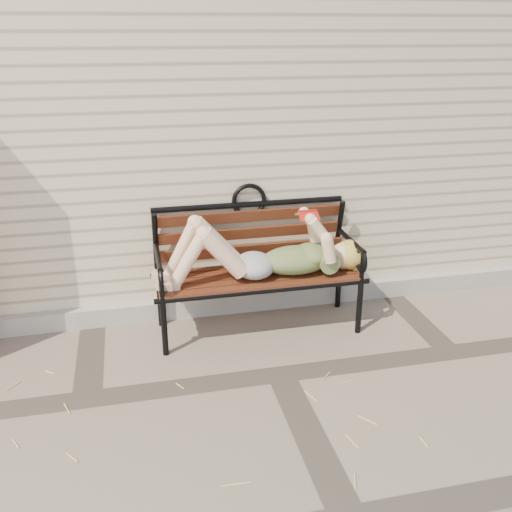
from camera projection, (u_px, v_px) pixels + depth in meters
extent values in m
plane|color=#786A5C|center=(281.00, 374.00, 3.80)|extent=(80.00, 80.00, 0.00)
cube|color=beige|center=(209.00, 94.00, 5.96)|extent=(8.00, 4.00, 3.00)
cube|color=#A29E92|center=(250.00, 301.00, 4.65)|extent=(8.00, 0.10, 0.15)
cylinder|color=black|center=(164.00, 327.00, 3.95)|extent=(0.04, 0.04, 0.44)
cylinder|color=black|center=(160.00, 300.00, 4.35)|extent=(0.04, 0.04, 0.44)
cylinder|color=black|center=(359.00, 306.00, 4.25)|extent=(0.04, 0.04, 0.44)
cylinder|color=black|center=(339.00, 282.00, 4.65)|extent=(0.04, 0.04, 0.44)
cube|color=#5F2F18|center=(259.00, 276.00, 4.22)|extent=(1.48, 0.48, 0.03)
cylinder|color=black|center=(265.00, 291.00, 4.03)|extent=(1.56, 0.04, 0.04)
cylinder|color=black|center=(252.00, 267.00, 4.42)|extent=(1.56, 0.04, 0.04)
torus|color=black|center=(249.00, 201.00, 4.33)|extent=(0.27, 0.04, 0.27)
ellipsoid|color=#0A344B|center=(296.00, 260.00, 4.20)|extent=(0.53, 0.30, 0.21)
ellipsoid|color=#0A344B|center=(311.00, 254.00, 4.21)|extent=(0.25, 0.29, 0.16)
ellipsoid|color=#9B9B9F|center=(254.00, 265.00, 4.14)|extent=(0.29, 0.33, 0.19)
sphere|color=beige|center=(344.00, 256.00, 4.28)|extent=(0.21, 0.21, 0.21)
ellipsoid|color=gold|center=(350.00, 255.00, 4.29)|extent=(0.24, 0.25, 0.22)
cube|color=#A71913|center=(307.00, 211.00, 4.08)|extent=(0.14, 0.02, 0.02)
cube|color=silver|center=(309.00, 216.00, 4.05)|extent=(0.14, 0.09, 0.05)
cube|color=silver|center=(305.00, 213.00, 4.13)|extent=(0.14, 0.09, 0.05)
cube|color=#A71913|center=(309.00, 216.00, 4.05)|extent=(0.15, 0.09, 0.05)
cube|color=#A71913|center=(305.00, 212.00, 4.13)|extent=(0.15, 0.09, 0.05)
cylinder|color=#E8CB71|center=(227.00, 350.00, 4.07)|extent=(0.05, 0.07, 0.01)
cylinder|color=#E8CB71|center=(197.00, 394.00, 3.59)|extent=(0.13, 0.06, 0.01)
cylinder|color=#E8CB71|center=(297.00, 427.00, 3.29)|extent=(0.12, 0.07, 0.01)
cylinder|color=#E8CB71|center=(319.00, 375.00, 3.78)|extent=(0.04, 0.11, 0.01)
cylinder|color=#E8CB71|center=(339.00, 361.00, 3.95)|extent=(0.14, 0.04, 0.01)
cylinder|color=#E8CB71|center=(206.00, 493.00, 2.83)|extent=(0.03, 0.11, 0.01)
cylinder|color=#E8CB71|center=(46.00, 420.00, 3.35)|extent=(0.04, 0.06, 0.01)
cylinder|color=#E8CB71|center=(316.00, 386.00, 3.67)|extent=(0.04, 0.08, 0.01)
cylinder|color=#E8CB71|center=(291.00, 367.00, 3.87)|extent=(0.06, 0.09, 0.01)
cylinder|color=#E8CB71|center=(333.00, 386.00, 3.67)|extent=(0.08, 0.11, 0.01)
cylinder|color=#E8CB71|center=(43.00, 389.00, 3.64)|extent=(0.14, 0.01, 0.01)
cylinder|color=#E8CB71|center=(263.00, 357.00, 3.99)|extent=(0.10, 0.02, 0.01)
cylinder|color=#E8CB71|center=(208.00, 497.00, 2.80)|extent=(0.04, 0.07, 0.01)
cylinder|color=#E8CB71|center=(364.00, 422.00, 3.33)|extent=(0.10, 0.08, 0.01)
cylinder|color=#E8CB71|center=(46.00, 388.00, 3.65)|extent=(0.07, 0.06, 0.01)
cylinder|color=#E8CB71|center=(229.00, 379.00, 3.74)|extent=(0.14, 0.04, 0.01)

